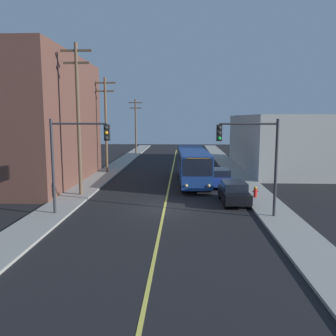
% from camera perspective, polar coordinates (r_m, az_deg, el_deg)
% --- Properties ---
extents(ground_plane, '(120.00, 120.00, 0.00)m').
position_cam_1_polar(ground_plane, '(24.25, -0.60, -6.68)').
color(ground_plane, black).
extents(sidewalk_left, '(2.50, 90.00, 0.15)m').
position_cam_1_polar(sidewalk_left, '(35.01, -11.66, -2.11)').
color(sidewalk_left, gray).
rests_on(sidewalk_left, ground).
extents(sidewalk_right, '(2.50, 90.00, 0.15)m').
position_cam_1_polar(sidewalk_right, '(34.49, 12.43, -2.29)').
color(sidewalk_right, gray).
rests_on(sidewalk_right, ground).
extents(lane_stripe_center, '(0.16, 60.00, 0.01)m').
position_cam_1_polar(lane_stripe_center, '(38.92, 0.57, -1.02)').
color(lane_stripe_center, '#D8CC4C').
rests_on(lane_stripe_center, ground).
extents(building_left_brick, '(10.00, 16.76, 11.91)m').
position_cam_1_polar(building_left_brick, '(35.94, -21.96, 7.16)').
color(building_left_brick, brown).
rests_on(building_left_brick, ground).
extents(building_right_warehouse, '(12.00, 21.20, 6.55)m').
position_cam_1_polar(building_right_warehouse, '(46.00, 19.21, 4.04)').
color(building_right_warehouse, '#B2B2A8').
rests_on(building_right_warehouse, ground).
extents(city_bus, '(3.01, 12.23, 3.20)m').
position_cam_1_polar(city_bus, '(33.59, 4.04, 0.62)').
color(city_bus, navy).
rests_on(city_bus, ground).
extents(parked_car_black, '(1.91, 4.45, 1.62)m').
position_cam_1_polar(parked_car_black, '(26.08, 10.65, -3.86)').
color(parked_car_black, black).
rests_on(parked_car_black, ground).
extents(parked_car_blue, '(1.85, 4.41, 1.62)m').
position_cam_1_polar(parked_car_blue, '(32.32, 8.46, -1.50)').
color(parked_car_blue, navy).
rests_on(parked_car_blue, ground).
extents(utility_pole_near, '(2.40, 0.28, 11.69)m').
position_cam_1_polar(utility_pole_near, '(28.28, -14.40, 8.55)').
color(utility_pole_near, brown).
rests_on(utility_pole_near, sidewalk_left).
extents(utility_pole_mid, '(2.40, 0.28, 10.49)m').
position_cam_1_polar(utility_pole_mid, '(40.07, -10.07, 7.59)').
color(utility_pole_mid, brown).
rests_on(utility_pole_mid, sidewalk_left).
extents(utility_pole_far, '(2.40, 0.28, 9.24)m').
position_cam_1_polar(utility_pole_far, '(60.94, -5.28, 7.21)').
color(utility_pole_far, brown).
rests_on(utility_pole_far, sidewalk_left).
extents(traffic_signal_left_corner, '(3.75, 0.48, 6.00)m').
position_cam_1_polar(traffic_signal_left_corner, '(22.64, -14.70, 3.07)').
color(traffic_signal_left_corner, '#2D2D33').
rests_on(traffic_signal_left_corner, sidewalk_left).
extents(traffic_signal_right_corner, '(3.75, 0.48, 6.00)m').
position_cam_1_polar(traffic_signal_right_corner, '(21.94, 13.38, 2.97)').
color(traffic_signal_right_corner, '#2D2D33').
rests_on(traffic_signal_right_corner, sidewalk_right).
extents(fire_hydrant, '(0.44, 0.26, 0.84)m').
position_cam_1_polar(fire_hydrant, '(27.86, 14.01, -3.73)').
color(fire_hydrant, red).
rests_on(fire_hydrant, sidewalk_right).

